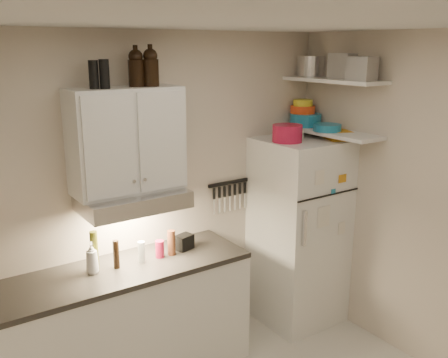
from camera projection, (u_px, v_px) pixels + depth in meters
ceiling at (285, 18)px, 2.47m from camera, size 3.20×3.00×0.02m
back_wall at (156, 197)px, 4.01m from camera, size 3.20×0.02×2.60m
right_wall at (444, 211)px, 3.68m from camera, size 0.02×3.00×2.60m
base_cabinet at (112, 331)px, 3.68m from camera, size 2.10×0.60×0.88m
countertop at (108, 274)px, 3.57m from camera, size 2.10×0.62×0.04m
upper_cabinet at (127, 140)px, 3.57m from camera, size 0.80×0.33×0.75m
range_hood at (133, 200)px, 3.63m from camera, size 0.76×0.46×0.12m
fridge at (299, 231)px, 4.53m from camera, size 0.70×0.68×1.70m
shelf_hi at (333, 80)px, 4.18m from camera, size 0.30×0.95×0.03m
shelf_lo at (331, 132)px, 4.30m from camera, size 0.30×0.95×0.03m
knife_strip at (229, 183)px, 4.37m from camera, size 0.42×0.02×0.03m
dutch_oven at (287, 133)px, 4.17m from camera, size 0.31×0.31×0.15m
book_stack at (338, 135)px, 4.30m from camera, size 0.26×0.28×0.08m
spice_jar at (301, 134)px, 4.31m from camera, size 0.06×0.06×0.09m
stock_pot at (311, 66)px, 4.48m from camera, size 0.31×0.31×0.18m
tin_a at (343, 66)px, 4.16m from camera, size 0.24×0.23×0.21m
tin_b at (362, 69)px, 3.88m from camera, size 0.22×0.22×0.19m
bowl_teal at (305, 120)px, 4.52m from camera, size 0.28×0.28×0.11m
bowl_orange at (303, 109)px, 4.53m from camera, size 0.23×0.23×0.07m
bowl_yellow at (303, 103)px, 4.51m from camera, size 0.18×0.18×0.06m
plates at (327, 128)px, 4.26m from camera, size 0.24×0.24×0.06m
growler_a at (136, 68)px, 3.48m from camera, size 0.11×0.11×0.26m
growler_b at (151, 67)px, 3.51m from camera, size 0.14×0.14×0.27m
thermos_a at (104, 74)px, 3.32m from camera, size 0.08×0.08×0.19m
thermos_b at (94, 75)px, 3.31m from camera, size 0.08×0.08×0.19m
soap_bottle at (92, 256)px, 3.50m from camera, size 0.13×0.13×0.26m
pepper_mill at (171, 243)px, 3.83m from camera, size 0.07×0.07×0.20m
oil_bottle at (94, 251)px, 3.55m from camera, size 0.07×0.07×0.29m
vinegar_bottle at (116, 254)px, 3.59m from camera, size 0.05×0.05×0.21m
clear_bottle at (141, 252)px, 3.70m from camera, size 0.06×0.06×0.16m
red_jar at (160, 249)px, 3.78m from camera, size 0.07×0.07×0.13m
caddy at (184, 242)px, 3.94m from camera, size 0.16×0.13×0.12m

